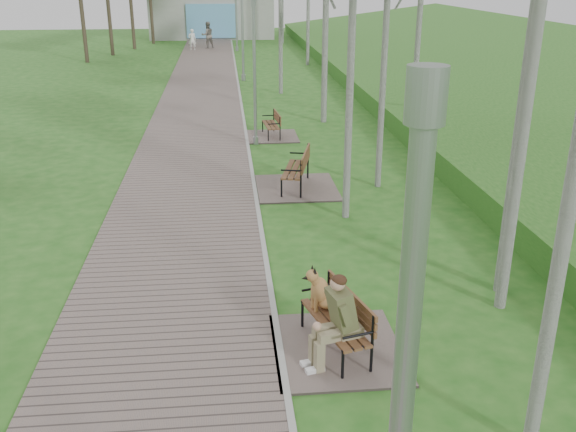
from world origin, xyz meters
The scene contains 12 objects.
walkway centered at (-1.75, 21.50, 0.02)m, with size 3.50×67.00×0.04m, color #6F605A.
kerb centered at (0.00, 21.50, 0.03)m, with size 0.10×67.00×0.05m, color #999993.
embankment centered at (12.00, 20.00, 0.00)m, with size 14.00×70.00×1.60m, color #4C8430.
building_north centered at (-1.50, 50.97, 1.99)m, with size 10.00×5.20×4.00m.
bench_main centered at (0.76, 2.99, 0.47)m, with size 1.89×2.11×1.65m.
bench_second centered at (1.06, 10.63, 0.24)m, with size 2.06×2.29×1.26m.
bench_third centered at (0.85, 16.18, 0.19)m, with size 1.69×1.88×1.04m.
lamp_post_second centered at (0.27, 15.25, 2.10)m, with size 0.17×0.17×4.50m.
lamp_post_third centered at (0.31, 28.11, 2.59)m, with size 0.21×0.21×5.55m.
lamp_post_far centered at (0.30, 41.04, 2.56)m, with size 0.21×0.21×5.48m.
pedestrian_near centered at (-2.81, 41.65, 0.74)m, with size 0.54×0.35×1.47m, color white.
pedestrian_far centered at (-1.75, 42.76, 0.93)m, with size 0.90×0.70×1.86m, color gray.
Camera 1 is at (-0.69, -5.10, 5.32)m, focal length 40.00 mm.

